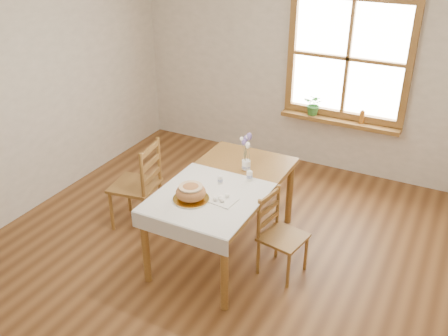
{
  "coord_description": "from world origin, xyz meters",
  "views": [
    {
      "loc": [
        1.86,
        -3.27,
        3.01
      ],
      "look_at": [
        0.0,
        0.3,
        0.9
      ],
      "focal_mm": 40.0,
      "sensor_mm": 36.0,
      "label": 1
    }
  ],
  "objects_px": {
    "chair_right": "(283,236)",
    "bread_plate": "(191,199)",
    "dining_table": "(224,190)",
    "chair_left": "(135,184)",
    "flower_vase": "(246,166)"
  },
  "relations": [
    {
      "from": "chair_right",
      "to": "bread_plate",
      "type": "xyz_separation_m",
      "value": [
        -0.74,
        -0.35,
        0.37
      ]
    },
    {
      "from": "dining_table",
      "to": "chair_right",
      "type": "height_order",
      "value": "chair_right"
    },
    {
      "from": "dining_table",
      "to": "chair_left",
      "type": "bearing_deg",
      "value": -178.4
    },
    {
      "from": "bread_plate",
      "to": "chair_right",
      "type": "bearing_deg",
      "value": 25.57
    },
    {
      "from": "dining_table",
      "to": "flower_vase",
      "type": "xyz_separation_m",
      "value": [
        0.07,
        0.32,
        0.13
      ]
    },
    {
      "from": "dining_table",
      "to": "chair_left",
      "type": "relative_size",
      "value": 1.68
    },
    {
      "from": "chair_left",
      "to": "chair_right",
      "type": "bearing_deg",
      "value": 79.56
    },
    {
      "from": "chair_left",
      "to": "bread_plate",
      "type": "bearing_deg",
      "value": 57.87
    },
    {
      "from": "chair_right",
      "to": "bread_plate",
      "type": "bearing_deg",
      "value": 125.37
    },
    {
      "from": "chair_left",
      "to": "chair_right",
      "type": "relative_size",
      "value": 1.2
    },
    {
      "from": "chair_right",
      "to": "flower_vase",
      "type": "bearing_deg",
      "value": 65.15
    },
    {
      "from": "chair_right",
      "to": "dining_table",
      "type": "bearing_deg",
      "value": 93.68
    },
    {
      "from": "dining_table",
      "to": "chair_left",
      "type": "distance_m",
      "value": 1.04
    },
    {
      "from": "chair_right",
      "to": "bread_plate",
      "type": "relative_size",
      "value": 2.59
    },
    {
      "from": "bread_plate",
      "to": "chair_left",
      "type": "bearing_deg",
      "value": 156.94
    }
  ]
}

